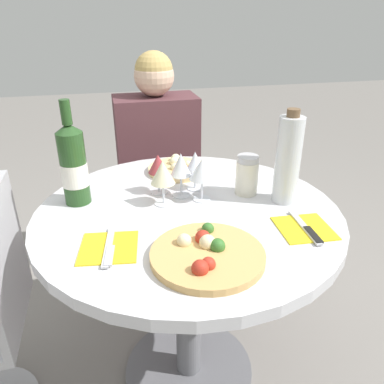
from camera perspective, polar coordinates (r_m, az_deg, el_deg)
name	(u,v)px	position (r m, az deg, el deg)	size (l,w,h in m)	color
ground_plane	(189,370)	(1.67, -0.49, -25.52)	(12.00, 12.00, 0.00)	gray
dining_table	(188,251)	(1.27, -0.58, -8.95)	(0.96, 0.96, 0.74)	slate
chair_behind_diner	(157,191)	(2.08, -5.31, 0.10)	(0.39, 0.39, 0.84)	#ADADB2
seated_diner	(161,185)	(1.91, -4.75, 1.05)	(0.40, 0.47, 1.15)	#512D33
pizza_large	(207,253)	(0.96, 2.27, -9.33)	(0.29, 0.29, 0.05)	tan
pizza_small_far	(178,168)	(1.46, -2.08, 3.67)	(0.23, 0.23, 0.05)	#E5C17F
wine_bottle	(73,165)	(1.24, -17.61, 3.94)	(0.08, 0.08, 0.33)	#23471E
tall_carafe	(288,160)	(1.22, 14.41, 4.77)	(0.08, 0.08, 0.30)	silver
sugar_shaker	(247,175)	(1.28, 8.37, 2.55)	(0.08, 0.08, 0.14)	silver
wine_glass_front_left	(163,173)	(1.18, -4.50, 2.89)	(0.08, 0.08, 0.15)	silver
wine_glass_back_left	(158,165)	(1.26, -5.19, 4.16)	(0.07, 0.07, 0.14)	silver
wine_glass_back_right	(195,163)	(1.29, 0.47, 4.46)	(0.07, 0.07, 0.14)	silver
wine_glass_center	(180,166)	(1.23, -1.91, 4.03)	(0.07, 0.07, 0.15)	silver
wine_glass_front_right	(202,170)	(1.20, 1.53, 3.39)	(0.08, 0.08, 0.14)	silver
place_setting_left	(109,248)	(1.02, -12.55, -8.29)	(0.17, 0.19, 0.01)	yellow
place_setting_right	(305,228)	(1.13, 16.82, -5.32)	(0.16, 0.19, 0.01)	yellow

